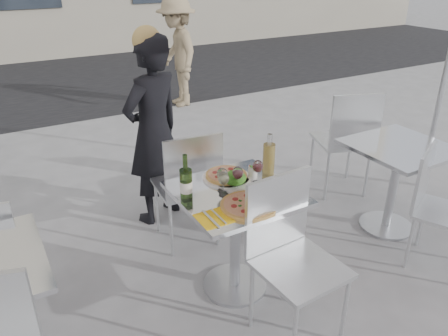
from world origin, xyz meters
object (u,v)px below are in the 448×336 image
carafe (269,159)px  wineglass_white_a (224,179)px  side_chair_rnear (435,200)px  woman_diner (154,132)px  sugar_shaker (253,171)px  wineglass_white_b (222,175)px  side_chair_rfar (348,135)px  chair_near (289,246)px  napkin_left (214,218)px  pizza_far (226,176)px  chair_far (189,181)px  pedestrian_b (178,53)px  wine_bottle (186,183)px  side_table_right (396,170)px  salad_plate (235,179)px  main_table (236,220)px  pizza_near (249,205)px  napkin_right (284,191)px  wineglass_red_b (258,167)px  wineglass_red_a (238,174)px

carafe → wineglass_white_a: carafe is taller
side_chair_rnear → woman_diner: (-1.48, 1.58, 0.27)m
sugar_shaker → wineglass_white_b: size_ratio=0.68×
side_chair_rfar → chair_near: bearing=55.4°
side_chair_rnear → napkin_left: (-1.65, 0.24, 0.23)m
pizza_far → carafe: 0.30m
pizza_far → napkin_left: bearing=-128.1°
chair_far → pedestrian_b: pedestrian_b is taller
wine_bottle → carafe: wine_bottle is taller
side_table_right → salad_plate: bearing=176.6°
wine_bottle → main_table: bearing=-11.1°
side_table_right → napkin_left: (-1.77, -0.21, 0.21)m
woman_diner → wine_bottle: 1.09m
pizza_near → napkin_right: (0.29, 0.04, -0.01)m
chair_near → pedestrian_b: 4.67m
wineglass_white_b → wineglass_red_b: size_ratio=1.00×
side_chair_rfar → napkin_left: side_chair_rfar is taller
napkin_right → carafe: bearing=86.4°
pizza_far → wineglass_white_a: (-0.13, -0.19, 0.09)m
main_table → sugar_shaker: (0.19, 0.10, 0.26)m
main_table → wine_bottle: bearing=168.9°
napkin_right → pizza_near: bearing=-163.3°
salad_plate → wine_bottle: bearing=-175.8°
salad_plate → napkin_left: salad_plate is taller
woman_diner → wineglass_white_a: (0.01, -1.13, 0.07)m
pedestrian_b → main_table: bearing=-13.4°
woman_diner → napkin_left: 1.35m
chair_far → side_chair_rnear: size_ratio=1.09×
wine_bottle → salad_plate: bearing=4.2°
side_table_right → pedestrian_b: size_ratio=0.47×
wine_bottle → carafe: bearing=3.2°
carafe → napkin_right: size_ratio=1.43×
salad_plate → wineglass_white_a: size_ratio=1.40×
carafe → wineglass_white_b: bearing=-173.3°
pedestrian_b → woman_diner: bearing=-21.7°
wineglass_red_a → chair_near: bearing=-81.7°
woman_diner → carafe: bearing=89.0°
pedestrian_b → sugar_shaker: bearing=-11.4°
pizza_near → wineglass_red_a: size_ratio=2.14×
carafe → wineglass_red_b: (-0.13, -0.06, -0.01)m
wineglass_red_a → napkin_right: bearing=-36.1°
side_chair_rnear → pedestrian_b: pedestrian_b is taller
carafe → sugar_shaker: 0.14m
wineglass_white_a → side_chair_rnear: bearing=-17.0°
side_chair_rfar → wine_bottle: 1.98m
woman_diner → wineglass_red_b: size_ratio=9.99×
woman_diner → pizza_far: 0.95m
wineglass_white_b → chair_near: bearing=-72.0°
pedestrian_b → carafe: size_ratio=5.48×
wineglass_white_a → pedestrian_b: bearing=69.4°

